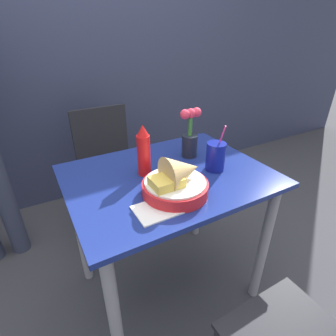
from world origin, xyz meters
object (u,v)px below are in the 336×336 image
at_px(drink_cup, 215,157).
at_px(flower_vase, 190,136).
at_px(chair_far_window, 107,158).
at_px(ketchup_bottle, 144,151).
at_px(food_basket, 178,181).

bearing_deg(drink_cup, flower_vase, 97.86).
relative_size(chair_far_window, ketchup_bottle, 3.68).
xyz_separation_m(food_basket, drink_cup, (0.26, 0.09, 0.00)).
xyz_separation_m(chair_far_window, flower_vase, (0.25, -0.70, 0.37)).
bearing_deg(food_basket, ketchup_bottle, 103.24).
bearing_deg(ketchup_bottle, food_basket, -76.76).
height_order(food_basket, flower_vase, flower_vase).
height_order(ketchup_bottle, flower_vase, flower_vase).
bearing_deg(chair_far_window, drink_cup, -72.48).
bearing_deg(chair_far_window, flower_vase, -70.11).
relative_size(food_basket, flower_vase, 1.06).
distance_m(chair_far_window, ketchup_bottle, 0.84).
bearing_deg(food_basket, drink_cup, 18.71).
height_order(drink_cup, flower_vase, flower_vase).
height_order(chair_far_window, ketchup_bottle, ketchup_bottle).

